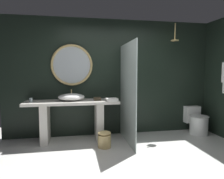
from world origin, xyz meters
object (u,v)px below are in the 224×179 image
object	(u,v)px
round_wall_mirror	(72,65)
folded_hand_towel	(112,100)
vessel_sink	(71,97)
waste_bin	(104,139)
rain_shower_head	(175,38)
toilet	(197,122)
tumbler_cup	(31,100)
tissue_box	(97,99)

from	to	relation	value
round_wall_mirror	folded_hand_towel	xyz separation A→B (m)	(0.79, -0.47, -0.71)
vessel_sink	waste_bin	bearing A→B (deg)	-39.94
rain_shower_head	toilet	size ratio (longest dim) A/B	0.64
toilet	tumbler_cup	bearing A→B (deg)	-179.38
toilet	waste_bin	distance (m)	2.30
toilet	rain_shower_head	bearing A→B (deg)	178.19
vessel_sink	waste_bin	world-z (taller)	vessel_sink
vessel_sink	round_wall_mirror	distance (m)	0.71
toilet	waste_bin	bearing A→B (deg)	-167.80
tumbler_cup	waste_bin	size ratio (longest dim) A/B	0.26
tumbler_cup	rain_shower_head	size ratio (longest dim) A/B	0.21
tissue_box	round_wall_mirror	size ratio (longest dim) A/B	0.17
folded_hand_towel	toilet	bearing A→B (deg)	5.37
tissue_box	folded_hand_towel	bearing A→B (deg)	-30.98
tissue_box	waste_bin	size ratio (longest dim) A/B	0.48
toilet	vessel_sink	bearing A→B (deg)	179.47
vessel_sink	rain_shower_head	xyz separation A→B (m)	(2.26, -0.01, 1.26)
round_wall_mirror	vessel_sink	bearing A→B (deg)	-94.28
tumbler_cup	waste_bin	xyz separation A→B (m)	(1.39, -0.45, -0.72)
round_wall_mirror	toilet	size ratio (longest dim) A/B	1.47
waste_bin	folded_hand_towel	xyz separation A→B (m)	(0.19, 0.29, 0.71)
tumbler_cup	waste_bin	distance (m)	1.63
vessel_sink	tumbler_cup	xyz separation A→B (m)	(-0.78, -0.07, -0.03)
toilet	waste_bin	xyz separation A→B (m)	(-2.25, -0.49, -0.11)
rain_shower_head	toilet	xyz separation A→B (m)	(0.60, -0.02, -1.90)
toilet	waste_bin	size ratio (longest dim) A/B	1.94
vessel_sink	toilet	bearing A→B (deg)	-0.53
vessel_sink	tissue_box	xyz separation A→B (m)	(0.53, -0.06, -0.04)
round_wall_mirror	waste_bin	world-z (taller)	round_wall_mirror
waste_bin	vessel_sink	bearing A→B (deg)	140.06
folded_hand_towel	tumbler_cup	bearing A→B (deg)	174.45
rain_shower_head	vessel_sink	bearing A→B (deg)	179.81
round_wall_mirror	tissue_box	bearing A→B (deg)	-31.15
tissue_box	round_wall_mirror	distance (m)	0.93
vessel_sink	waste_bin	size ratio (longest dim) A/B	1.71
tumbler_cup	toilet	distance (m)	3.69
vessel_sink	rain_shower_head	bearing A→B (deg)	-0.19
vessel_sink	round_wall_mirror	world-z (taller)	round_wall_mirror
round_wall_mirror	folded_hand_towel	size ratio (longest dim) A/B	3.89
tumbler_cup	waste_bin	bearing A→B (deg)	-17.81
round_wall_mirror	folded_hand_towel	world-z (taller)	round_wall_mirror
rain_shower_head	toilet	world-z (taller)	rain_shower_head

